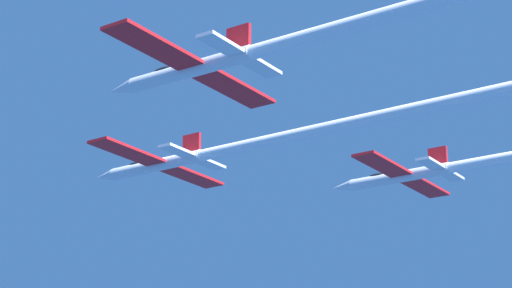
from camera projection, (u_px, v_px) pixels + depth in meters
jet_lead at (331, 127)px, 77.24m from camera, size 16.58×60.00×2.75m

